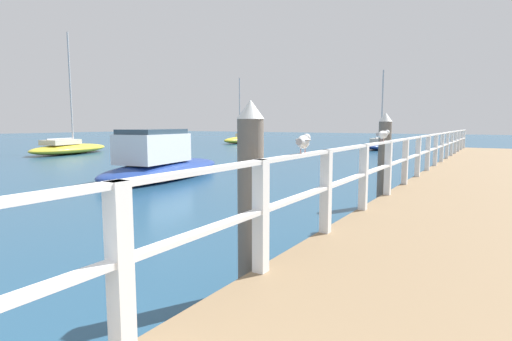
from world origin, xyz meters
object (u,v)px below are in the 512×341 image
Objects in this scene: boat_2 at (161,162)px; boat_5 at (380,145)px; dock_piling_near at (251,198)px; seagull_background at (383,134)px; boat_4 at (69,148)px; boat_3 at (242,139)px; dock_piling_far at (384,159)px; seagull_foreground at (303,141)px.

boat_5 reaches higher than boat_2.
seagull_background is (0.38, 3.95, 0.60)m from dock_piling_near.
seagull_background is at bearing -34.84° from boat_4.
boat_3 reaches higher than dock_piling_near.
boat_2 is 0.86× the size of boat_4.
boat_3 is 13.96m from boat_5.
boat_4 reaches higher than dock_piling_near.
boat_2 is at bearing 140.44° from dock_piling_near.
boat_3 is at bearing 69.56° from boat_4.
boat_5 is at bearing 28.25° from boat_4.
boat_4 is at bearing 172.37° from seagull_background.
dock_piling_far is 29.67m from boat_3.
boat_2 is (-8.00, 5.80, -1.11)m from seagull_foreground.
boat_4 is (-20.98, 7.46, -1.29)m from seagull_background.
seagull_foreground is 1.00× the size of seagull_background.
boat_3 is (-19.44, 27.87, -1.28)m from seagull_foreground.
seagull_foreground is at bearing 124.62° from boat_3.
seagull_foreground is at bearing -42.76° from boat_4.
seagull_background is 31.24m from boat_3.
boat_5 is (15.28, 14.51, -0.03)m from boat_4.
seagull_background is at bearing 77.66° from seagull_foreground.
dock_piling_far is 21.40m from boat_4.
boat_3 is 17.03m from boat_4.
dock_piling_far reaches higher than seagull_foreground.
dock_piling_near is at bearing -44.26° from boat_4.
boat_5 is at bearing 169.62° from boat_3.
boat_2 is (-7.62, 0.64, -0.51)m from dock_piling_far.
dock_piling_far is at bearing -75.13° from boat_5.
dock_piling_far is at bearing -30.89° from boat_4.
boat_4 reaches higher than seagull_foreground.
seagull_background is at bearing 128.25° from boat_3.
seagull_foreground is 0.06× the size of boat_4.
dock_piling_near is 26.47m from boat_5.
dock_piling_near is 4.44× the size of seagull_background.
seagull_background is at bearing -75.29° from boat_5.
dock_piling_near is 34.19m from boat_3.
seagull_background is at bearing 84.48° from dock_piling_near.
dock_piling_far is at bearing 129.72° from boat_3.
dock_piling_near is 5.65m from dock_piling_far.
boat_4 reaches higher than boat_2.
seagull_background is at bearing 154.06° from boat_2.
boat_3 is 0.83× the size of boat_4.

